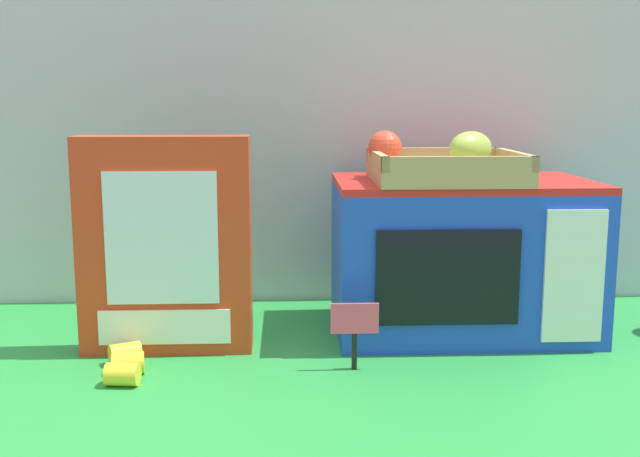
{
  "coord_description": "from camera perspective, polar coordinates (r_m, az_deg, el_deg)",
  "views": [
    {
      "loc": [
        -0.13,
        -1.2,
        0.39
      ],
      "look_at": [
        -0.08,
        0.0,
        0.18
      ],
      "focal_mm": 42.69,
      "sensor_mm": 36.0,
      "label": 1
    }
  ],
  "objects": [
    {
      "name": "ground_plane",
      "position": [
        1.27,
        3.64,
        -8.26
      ],
      "size": [
        1.7,
        1.7,
        0.0
      ],
      "primitive_type": "plane",
      "color": "green",
      "rests_on": "ground"
    },
    {
      "name": "loose_toy_banana",
      "position": [
        1.14,
        -14.39,
        -9.77
      ],
      "size": [
        0.07,
        0.13,
        0.03
      ],
      "color": "yellow",
      "rests_on": "ground"
    },
    {
      "name": "price_sign",
      "position": [
        1.11,
        2.61,
        -7.28
      ],
      "size": [
        0.07,
        0.01,
        0.1
      ],
      "color": "black",
      "rests_on": "ground"
    },
    {
      "name": "toy_microwave",
      "position": [
        1.31,
        10.54,
        -2.01
      ],
      "size": [
        0.42,
        0.27,
        0.26
      ],
      "color": "blue",
      "rests_on": "ground"
    },
    {
      "name": "display_back_panel",
      "position": [
        1.47,
        2.66,
        6.83
      ],
      "size": [
        1.61,
        0.03,
        0.63
      ],
      "primitive_type": "cube",
      "color": "#B7BABF",
      "rests_on": "ground"
    },
    {
      "name": "cookie_set_box",
      "position": [
        1.2,
        -11.53,
        -1.28
      ],
      "size": [
        0.26,
        0.07,
        0.34
      ],
      "color": "red",
      "rests_on": "ground"
    },
    {
      "name": "food_groups_crate",
      "position": [
        1.26,
        9.26,
        4.66
      ],
      "size": [
        0.24,
        0.21,
        0.08
      ],
      "color": "tan",
      "rests_on": "toy_microwave"
    }
  ]
}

